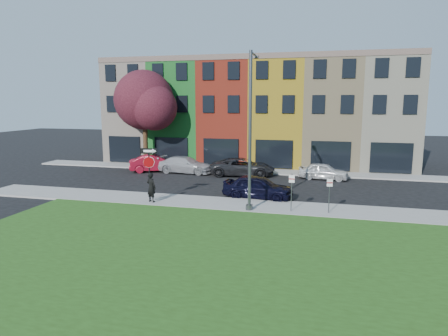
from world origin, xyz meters
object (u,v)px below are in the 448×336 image
(sedan_near, at_px, (258,187))
(street_lamp, at_px, (251,132))
(man, at_px, (151,187))
(stop_sign, at_px, (149,163))

(sedan_near, distance_m, street_lamp, 4.89)
(sedan_near, xyz_separation_m, street_lamp, (0.03, -3.05, 3.82))
(sedan_near, bearing_deg, man, 121.46)
(man, xyz_separation_m, sedan_near, (6.16, 2.96, -0.27))
(man, relative_size, sedan_near, 0.39)
(stop_sign, relative_size, man, 1.78)
(sedan_near, relative_size, street_lamp, 0.53)
(stop_sign, bearing_deg, man, -59.78)
(stop_sign, relative_size, street_lamp, 0.37)
(man, relative_size, street_lamp, 0.21)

